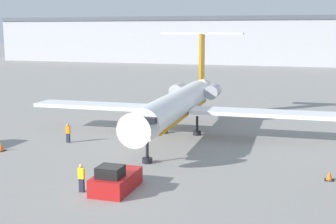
{
  "coord_description": "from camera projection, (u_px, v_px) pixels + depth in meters",
  "views": [
    {
      "loc": [
        11.82,
        -25.82,
        10.09
      ],
      "look_at": [
        0.0,
        12.15,
        3.16
      ],
      "focal_mm": 50.0,
      "sensor_mm": 36.0,
      "label": 1
    }
  ],
  "objects": [
    {
      "name": "ground_plane",
      "position": [
        111.0,
        193.0,
        29.48
      ],
      "size": [
        600.0,
        600.0,
        0.0
      ],
      "primitive_type": "plane",
      "color": "gray"
    },
    {
      "name": "traffic_cone_left",
      "position": [
        1.0,
        147.0,
        39.71
      ],
      "size": [
        0.71,
        0.71,
        0.7
      ],
      "color": "black",
      "rests_on": "ground"
    },
    {
      "name": "pushback_tug",
      "position": [
        116.0,
        180.0,
        29.83
      ],
      "size": [
        2.17,
        3.98,
        1.83
      ],
      "color": "#B21919",
      "rests_on": "ground"
    },
    {
      "name": "terminal_building",
      "position": [
        274.0,
        40.0,
        141.11
      ],
      "size": [
        180.0,
        16.8,
        14.4
      ],
      "color": "#B2B2B7",
      "rests_on": "ground"
    },
    {
      "name": "traffic_cone_right",
      "position": [
        329.0,
        176.0,
        31.92
      ],
      "size": [
        0.61,
        0.61,
        0.66
      ],
      "color": "black",
      "rests_on": "ground"
    },
    {
      "name": "airplane_main",
      "position": [
        179.0,
        103.0,
        45.13
      ],
      "size": [
        30.03,
        25.24,
        9.87
      ],
      "color": "white",
      "rests_on": "ground"
    },
    {
      "name": "worker_by_wing",
      "position": [
        68.0,
        133.0,
        42.57
      ],
      "size": [
        0.4,
        0.25,
        1.78
      ],
      "color": "#232838",
      "rests_on": "ground"
    },
    {
      "name": "worker_near_tug",
      "position": [
        81.0,
        177.0,
        29.46
      ],
      "size": [
        0.4,
        0.26,
        1.85
      ],
      "color": "#232838",
      "rests_on": "ground"
    }
  ]
}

